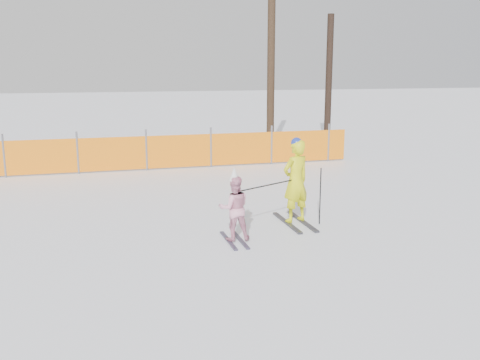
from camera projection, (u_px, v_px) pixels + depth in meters
name	position (u px, v px, depth m)	size (l,w,h in m)	color
ground	(247.00, 239.00, 9.82)	(120.00, 120.00, 0.00)	white
adult	(296.00, 181.00, 10.62)	(0.70, 1.49, 1.74)	black
child	(234.00, 208.00, 9.56)	(0.60, 1.06, 1.36)	black
ski_poles	(291.00, 190.00, 10.31)	(1.83, 0.67, 1.15)	black
safety_fence	(87.00, 155.00, 15.73)	(16.60, 0.06, 1.25)	#595960
tree_trunks	(294.00, 67.00, 20.36)	(2.93, 0.91, 6.86)	#322316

